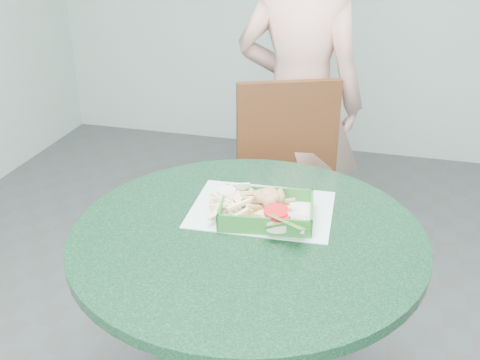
% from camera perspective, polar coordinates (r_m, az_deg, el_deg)
% --- Properties ---
extents(cafe_table, '(0.98, 0.98, 0.75)m').
position_cam_1_polar(cafe_table, '(1.66, 0.73, -10.79)').
color(cafe_table, '#282828').
rests_on(cafe_table, floor).
extents(dining_chair, '(0.44, 0.44, 0.93)m').
position_cam_1_polar(dining_chair, '(2.38, 4.25, 0.05)').
color(dining_chair, '#362213').
rests_on(dining_chair, floor).
extents(diner_person, '(0.62, 0.42, 1.64)m').
position_cam_1_polar(diner_person, '(2.52, 6.04, 8.51)').
color(diner_person, tan).
rests_on(diner_person, floor).
extents(placemat, '(0.42, 0.33, 0.00)m').
position_cam_1_polar(placemat, '(1.66, 2.22, -3.59)').
color(placemat, silver).
rests_on(placemat, cafe_table).
extents(food_basket, '(0.26, 0.19, 0.05)m').
position_cam_1_polar(food_basket, '(1.61, 2.72, -4.07)').
color(food_basket, '#246E27').
rests_on(food_basket, placemat).
extents(crab_sandwich, '(0.13, 0.13, 0.07)m').
position_cam_1_polar(crab_sandwich, '(1.61, 2.94, -2.72)').
color(crab_sandwich, '#DCAC5C').
rests_on(crab_sandwich, food_basket).
extents(fries_pile, '(0.14, 0.15, 0.05)m').
position_cam_1_polar(fries_pile, '(1.63, -0.63, -2.73)').
color(fries_pile, beige).
rests_on(fries_pile, food_basket).
extents(sauce_ramekin, '(0.05, 0.05, 0.03)m').
position_cam_1_polar(sauce_ramekin, '(1.66, -1.02, -1.74)').
color(sauce_ramekin, white).
rests_on(sauce_ramekin, food_basket).
extents(garnish_cup, '(0.12, 0.12, 0.05)m').
position_cam_1_polar(garnish_cup, '(1.53, 3.69, -4.72)').
color(garnish_cup, silver).
rests_on(garnish_cup, food_basket).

